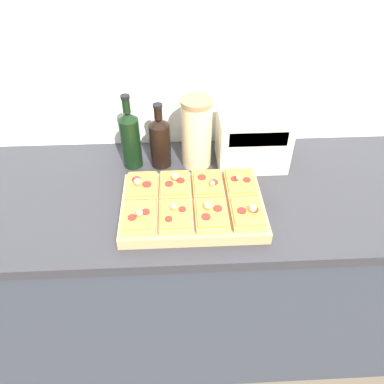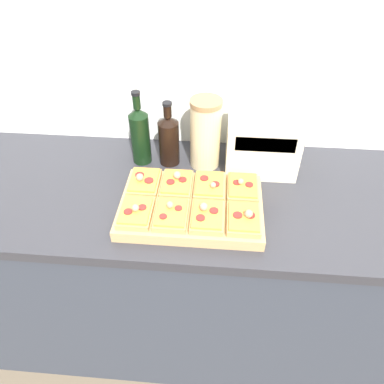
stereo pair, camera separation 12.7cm
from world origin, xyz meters
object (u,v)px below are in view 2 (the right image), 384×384
wine_bottle (169,139)px  grain_jar_tall (205,134)px  toaster_oven (262,144)px  cutting_board (191,207)px  olive_oil_bottle (140,134)px

wine_bottle → grain_jar_tall: 0.14m
wine_bottle → toaster_oven: 0.35m
cutting_board → wine_bottle: (-0.11, 0.28, 0.09)m
olive_oil_bottle → wine_bottle: 0.11m
cutting_board → toaster_oven: bearing=48.4°
cutting_board → grain_jar_tall: (0.03, 0.28, 0.12)m
wine_bottle → grain_jar_tall: grain_jar_tall is taller
wine_bottle → grain_jar_tall: bearing=0.0°
cutting_board → wine_bottle: bearing=111.7°
wine_bottle → grain_jar_tall: size_ratio=0.95×
cutting_board → grain_jar_tall: 0.30m
wine_bottle → toaster_oven: wine_bottle is taller
olive_oil_bottle → wine_bottle: size_ratio=1.14×
olive_oil_bottle → toaster_oven: olive_oil_bottle is taller
cutting_board → toaster_oven: toaster_oven is taller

